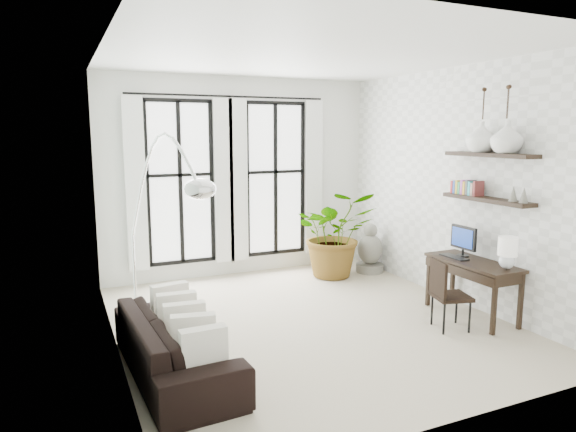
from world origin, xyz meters
TOP-DOWN VIEW (x-y plane):
  - floor at (0.00, 0.00)m, footprint 5.00×5.00m
  - ceiling at (0.00, 0.00)m, footprint 5.00×5.00m
  - wall_left at (-2.25, 0.00)m, footprint 0.00×5.00m
  - wall_right at (2.25, 0.00)m, footprint 0.00×5.00m
  - wall_back at (0.00, 2.50)m, footprint 4.50×0.00m
  - windows at (-0.20, 2.43)m, footprint 3.26×0.13m
  - wall_shelves at (2.11, -0.67)m, footprint 0.25×1.30m
  - sofa at (-1.80, -0.73)m, footprint 0.91×2.09m
  - throw_pillows at (-1.70, -0.73)m, footprint 0.40×1.52m
  - plant at (1.32, 1.67)m, footprint 1.56×1.45m
  - desk at (1.95, -0.76)m, footprint 0.52×1.24m
  - desk_chair at (1.36, -0.89)m, footprint 0.49×0.49m
  - arc_lamp at (-1.70, 0.27)m, footprint 0.73×2.24m
  - buddha at (1.98, 1.65)m, footprint 0.46×0.46m
  - vase_a at (2.11, -0.96)m, footprint 0.37×0.37m
  - vase_b at (2.11, -0.56)m, footprint 0.37×0.37m

SIDE VIEW (x-z plane):
  - floor at x=0.00m, z-range 0.00..0.00m
  - sofa at x=-1.80m, z-range 0.00..0.60m
  - buddha at x=1.98m, z-range -0.07..0.76m
  - desk_chair at x=1.36m, z-range 0.06..0.90m
  - throw_pillows at x=-1.70m, z-range 0.30..0.70m
  - desk at x=1.95m, z-range 0.13..1.26m
  - plant at x=1.32m, z-range 0.00..1.42m
  - windows at x=-0.20m, z-range 0.24..2.88m
  - wall_left at x=-2.25m, z-range -0.90..4.10m
  - wall_right at x=2.25m, z-range -0.90..4.10m
  - wall_back at x=0.00m, z-range -0.65..3.85m
  - wall_shelves at x=2.11m, z-range 1.43..2.03m
  - arc_lamp at x=-1.70m, z-range 0.65..2.97m
  - vase_a at x=2.11m, z-range 2.07..2.46m
  - vase_b at x=2.11m, z-range 2.07..2.46m
  - ceiling at x=0.00m, z-range 3.20..3.20m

